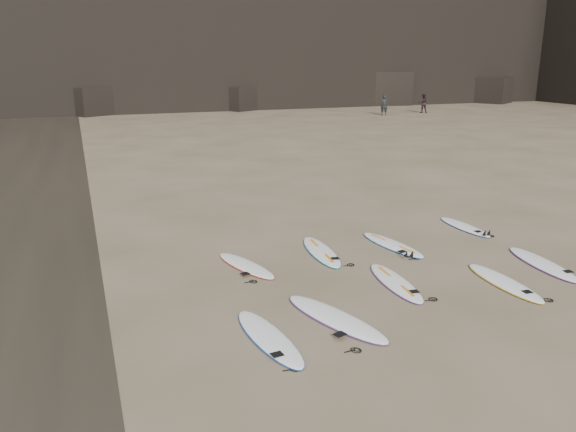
# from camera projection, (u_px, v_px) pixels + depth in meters

# --- Properties ---
(ground) EXTENTS (240.00, 240.00, 0.00)m
(ground) POSITION_uv_depth(u_px,v_px,m) (428.00, 287.00, 12.92)
(ground) COLOR #897559
(ground) RESTS_ON ground
(surfboard_0) EXTENTS (0.91, 2.60, 0.09)m
(surfboard_0) POSITION_uv_depth(u_px,v_px,m) (269.00, 337.00, 10.49)
(surfboard_0) COLOR white
(surfboard_0) RESTS_ON ground
(surfboard_1) EXTENTS (1.52, 2.85, 0.10)m
(surfboard_1) POSITION_uv_depth(u_px,v_px,m) (335.00, 318.00, 11.27)
(surfboard_1) COLOR white
(surfboard_1) RESTS_ON ground
(surfboard_2) EXTENTS (0.82, 2.52, 0.09)m
(surfboard_2) POSITION_uv_depth(u_px,v_px,m) (395.00, 282.00, 13.07)
(surfboard_2) COLOR white
(surfboard_2) RESTS_ON ground
(surfboard_3) EXTENTS (0.69, 2.53, 0.09)m
(surfboard_3) POSITION_uv_depth(u_px,v_px,m) (504.00, 282.00, 13.07)
(surfboard_3) COLOR white
(surfboard_3) RESTS_ON ground
(surfboard_4) EXTENTS (0.97, 2.67, 0.09)m
(surfboard_4) POSITION_uv_depth(u_px,v_px,m) (542.00, 263.00, 14.24)
(surfboard_4) COLOR white
(surfboard_4) RESTS_ON ground
(surfboard_5) EXTENTS (1.23, 2.37, 0.08)m
(surfboard_5) POSITION_uv_depth(u_px,v_px,m) (246.00, 265.00, 14.13)
(surfboard_5) COLOR white
(surfboard_5) RESTS_ON ground
(surfboard_6) EXTENTS (0.87, 2.63, 0.09)m
(surfboard_6) POSITION_uv_depth(u_px,v_px,m) (321.00, 251.00, 15.13)
(surfboard_6) COLOR white
(surfboard_6) RESTS_ON ground
(surfboard_7) EXTENTS (0.97, 2.57, 0.09)m
(surfboard_7) POSITION_uv_depth(u_px,v_px,m) (392.00, 244.00, 15.69)
(surfboard_7) COLOR white
(surfboard_7) RESTS_ON ground
(surfboard_8) EXTENTS (0.57, 2.30, 0.08)m
(surfboard_8) POSITION_uv_depth(u_px,v_px,m) (464.00, 227.00, 17.36)
(surfboard_8) COLOR white
(surfboard_8) RESTS_ON ground
(person_a) EXTENTS (0.79, 0.68, 1.82)m
(person_a) POSITION_uv_depth(u_px,v_px,m) (384.00, 105.00, 50.77)
(person_a) COLOR black
(person_a) RESTS_ON ground
(person_b) EXTENTS (1.08, 0.99, 1.79)m
(person_b) POSITION_uv_depth(u_px,v_px,m) (423.00, 103.00, 53.21)
(person_b) COLOR black
(person_b) RESTS_ON ground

